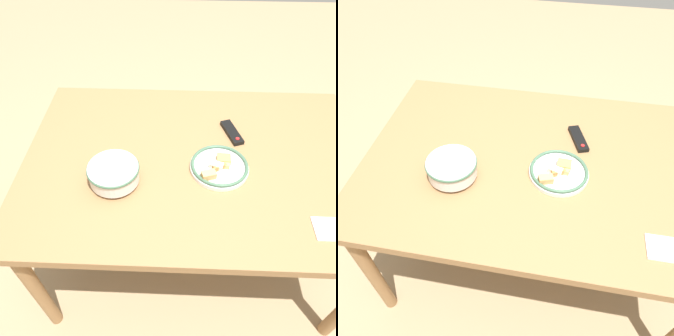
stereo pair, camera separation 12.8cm
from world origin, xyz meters
TOP-DOWN VIEW (x-y plane):
  - ground_plane at (0.00, 0.00)m, footprint 8.00×8.00m
  - dining_table at (0.00, 0.00)m, footprint 1.53×1.05m
  - noodle_bowl at (-0.34, -0.15)m, footprint 0.21×0.21m
  - food_plate at (0.09, -0.07)m, footprint 0.25×0.25m
  - tv_remote at (0.17, 0.17)m, footprint 0.10×0.17m
  - folded_napkin at (0.49, -0.35)m, footprint 0.14×0.10m

SIDE VIEW (x-z plane):
  - ground_plane at x=0.00m, z-range 0.00..0.00m
  - dining_table at x=0.00m, z-range 0.31..1.09m
  - folded_napkin at x=0.49m, z-range 0.77..0.78m
  - tv_remote at x=0.17m, z-range 0.77..0.80m
  - food_plate at x=0.09m, z-range 0.77..0.82m
  - noodle_bowl at x=-0.34m, z-range 0.78..0.87m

